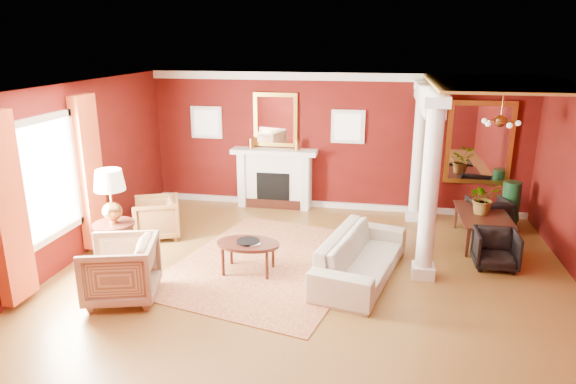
% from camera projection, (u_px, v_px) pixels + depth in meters
% --- Properties ---
extents(ground, '(8.00, 8.00, 0.00)m').
position_uv_depth(ground, '(312.00, 276.00, 8.03)').
color(ground, brown).
rests_on(ground, ground).
extents(room_shell, '(8.04, 7.04, 2.92)m').
position_uv_depth(room_shell, '(314.00, 150.00, 7.45)').
color(room_shell, '#570D0C').
rests_on(room_shell, ground).
extents(fireplace, '(1.85, 0.42, 1.29)m').
position_uv_depth(fireplace, '(274.00, 178.00, 11.19)').
color(fireplace, white).
rests_on(fireplace, ground).
extents(overmantel_mirror, '(0.95, 0.07, 1.15)m').
position_uv_depth(overmantel_mirror, '(275.00, 120.00, 10.96)').
color(overmantel_mirror, gold).
rests_on(overmantel_mirror, fireplace).
extents(flank_window_left, '(0.70, 0.07, 0.70)m').
position_uv_depth(flank_window_left, '(207.00, 122.00, 11.27)').
color(flank_window_left, white).
rests_on(flank_window_left, room_shell).
extents(flank_window_right, '(0.70, 0.07, 0.70)m').
position_uv_depth(flank_window_right, '(348.00, 127.00, 10.73)').
color(flank_window_right, white).
rests_on(flank_window_right, room_shell).
extents(left_window, '(0.21, 2.55, 2.60)m').
position_uv_depth(left_window, '(52.00, 187.00, 7.73)').
color(left_window, white).
rests_on(left_window, room_shell).
extents(column_front, '(0.36, 0.36, 2.80)m').
position_uv_depth(column_front, '(430.00, 189.00, 7.60)').
color(column_front, white).
rests_on(column_front, ground).
extents(column_back, '(0.36, 0.36, 2.80)m').
position_uv_depth(column_back, '(419.00, 151.00, 10.14)').
color(column_back, white).
rests_on(column_back, ground).
extents(header_beam, '(0.30, 3.20, 0.32)m').
position_uv_depth(header_beam, '(428.00, 97.00, 8.76)').
color(header_beam, white).
rests_on(header_beam, column_front).
extents(amber_ceiling, '(2.30, 3.40, 0.04)m').
position_uv_depth(amber_ceiling, '(503.00, 83.00, 8.35)').
color(amber_ceiling, gold).
rests_on(amber_ceiling, room_shell).
extents(dining_mirror, '(1.30, 0.07, 1.70)m').
position_uv_depth(dining_mirror, '(479.00, 143.00, 10.32)').
color(dining_mirror, gold).
rests_on(dining_mirror, room_shell).
extents(chandelier, '(0.60, 0.62, 0.75)m').
position_uv_depth(chandelier, '(501.00, 121.00, 8.57)').
color(chandelier, '#AF7B37').
rests_on(chandelier, room_shell).
extents(crown_trim, '(8.00, 0.08, 0.16)m').
position_uv_depth(crown_trim, '(337.00, 77.00, 10.47)').
color(crown_trim, white).
rests_on(crown_trim, room_shell).
extents(base_trim, '(8.00, 0.08, 0.12)m').
position_uv_depth(base_trim, '(334.00, 205.00, 11.27)').
color(base_trim, white).
rests_on(base_trim, ground).
extents(rug, '(3.58, 4.28, 0.01)m').
position_uv_depth(rug, '(270.00, 263.00, 8.50)').
color(rug, maroon).
rests_on(rug, ground).
extents(sofa, '(1.21, 2.45, 0.92)m').
position_uv_depth(sofa, '(361.00, 249.00, 7.90)').
color(sofa, beige).
rests_on(sofa, ground).
extents(armchair_leopard, '(1.01, 1.03, 0.83)m').
position_uv_depth(armchair_leopard, '(157.00, 216.00, 9.52)').
color(armchair_leopard, black).
rests_on(armchair_leopard, ground).
extents(armchair_stripe, '(1.12, 1.16, 0.98)m').
position_uv_depth(armchair_stripe, '(121.00, 267.00, 7.21)').
color(armchair_stripe, tan).
rests_on(armchair_stripe, ground).
extents(coffee_table, '(1.00, 1.00, 0.51)m').
position_uv_depth(coffee_table, '(248.00, 245.00, 8.05)').
color(coffee_table, black).
rests_on(coffee_table, ground).
extents(coffee_book, '(0.16, 0.09, 0.23)m').
position_uv_depth(coffee_book, '(249.00, 237.00, 7.94)').
color(coffee_book, black).
rests_on(coffee_book, coffee_table).
extents(side_table, '(0.65, 0.65, 1.63)m').
position_uv_depth(side_table, '(111.00, 202.00, 8.05)').
color(side_table, black).
rests_on(side_table, ground).
extents(dining_table, '(0.57, 1.56, 0.87)m').
position_uv_depth(dining_table, '(485.00, 220.00, 9.23)').
color(dining_table, black).
rests_on(dining_table, ground).
extents(dining_chair_near, '(0.66, 0.62, 0.68)m').
position_uv_depth(dining_chair_near, '(496.00, 247.00, 8.27)').
color(dining_chair_near, black).
rests_on(dining_chair_near, ground).
extents(dining_chair_far, '(0.82, 0.79, 0.71)m').
position_uv_depth(dining_chair_far, '(488.00, 213.00, 9.86)').
color(dining_chair_far, black).
rests_on(dining_chair_far, ground).
extents(green_urn, '(0.39, 0.39, 0.93)m').
position_uv_depth(green_urn, '(510.00, 209.00, 10.05)').
color(green_urn, '#123A1D').
rests_on(green_urn, ground).
extents(potted_plant, '(0.67, 0.71, 0.46)m').
position_uv_depth(potted_plant, '(485.00, 184.00, 9.07)').
color(potted_plant, '#26591E').
rests_on(potted_plant, dining_table).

